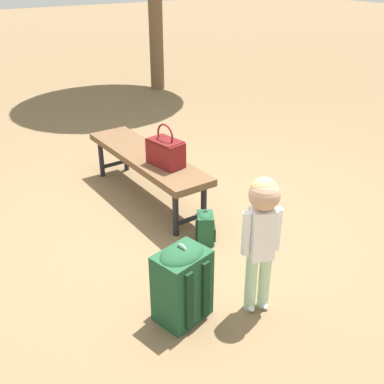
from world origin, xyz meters
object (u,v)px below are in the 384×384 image
park_bench (146,160)px  child_standing (262,225)px  backpack_small (205,226)px  handbag (166,151)px  backpack_large (182,281)px

park_bench → child_standing: (1.73, -0.15, 0.22)m
park_bench → backpack_small: 0.95m
handbag → backpack_small: handbag is taller
backpack_large → backpack_small: bearing=135.4°
park_bench → child_standing: size_ratio=1.74×
backpack_large → backpack_small: size_ratio=1.89×
park_bench → child_standing: child_standing is taller
park_bench → handbag: 0.37m
backpack_large → handbag: bearing=153.1°
child_standing → backpack_large: size_ratio=1.70×
handbag → child_standing: child_standing is taller
child_standing → handbag: bearing=173.0°
handbag → child_standing: bearing=-7.0°
handbag → park_bench: bearing=-176.1°
park_bench → backpack_small: bearing=0.8°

